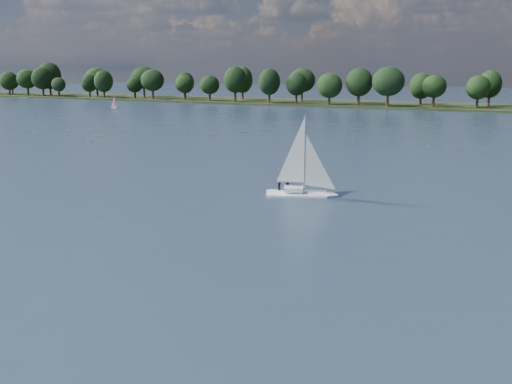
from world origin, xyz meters
TOP-DOWN VIEW (x-y plane):
  - ground at (0.00, 100.00)m, footprint 700.00×700.00m
  - far_shore at (0.00, 212.00)m, footprint 660.00×40.00m
  - sailboat at (10.12, 50.72)m, footprint 7.54×4.54m
  - dinghy_pink at (-105.68, 157.38)m, footprint 2.86×1.30m
  - pontoon at (-187.83, 189.67)m, footprint 4.38×2.96m
  - treeline at (-4.66, 207.97)m, footprint 562.68×74.53m

SIDE VIEW (x-z plane):
  - ground at x=0.00m, z-range 0.00..0.00m
  - far_shore at x=0.00m, z-range -0.75..0.75m
  - pontoon at x=-187.83m, z-range -0.25..0.25m
  - dinghy_pink at x=-105.68m, z-range -1.17..3.27m
  - sailboat at x=10.12m, z-range -2.12..7.48m
  - treeline at x=-4.66m, z-range -0.90..17.00m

